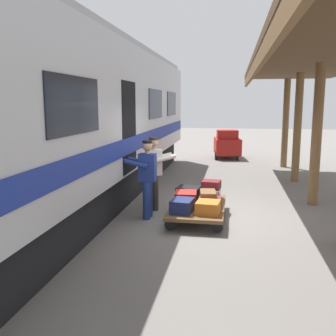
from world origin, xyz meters
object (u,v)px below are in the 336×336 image
(suitcase_red_plastic, at_px, (186,198))
(baggage_tug, at_px, (227,144))
(suitcase_black_hardshell, at_px, (189,193))
(suitcase_burgundy_valise, at_px, (210,202))
(train_car, at_px, (65,122))
(suitcase_orange_carryall, at_px, (208,207))
(suitcase_maroon_trunk, at_px, (211,185))
(luggage_cart, at_px, (198,207))
(suitcase_brown_leather, at_px, (208,195))
(porter_by_door, at_px, (155,171))
(suitcase_navy_fabric, at_px, (182,206))
(porter_in_overalls, at_px, (147,176))
(suitcase_gray_aluminum, at_px, (211,194))

(suitcase_red_plastic, bearing_deg, baggage_tug, -94.36)
(suitcase_black_hardshell, bearing_deg, baggage_tug, -94.65)
(suitcase_black_hardshell, distance_m, baggage_tug, 8.85)
(suitcase_burgundy_valise, xyz_separation_m, suitcase_black_hardshell, (0.52, -0.58, 0.05))
(train_car, bearing_deg, suitcase_orange_carryall, 166.55)
(suitcase_burgundy_valise, relative_size, suitcase_maroon_trunk, 1.34)
(luggage_cart, relative_size, suitcase_burgundy_valise, 3.92)
(suitcase_brown_leather, distance_m, porter_by_door, 1.48)
(suitcase_navy_fabric, relative_size, baggage_tug, 0.29)
(train_car, distance_m, baggage_tug, 9.94)
(suitcase_burgundy_valise, xyz_separation_m, porter_in_overalls, (1.36, 0.13, 0.54))
(suitcase_burgundy_valise, bearing_deg, suitcase_black_hardshell, -48.20)
(luggage_cart, height_order, suitcase_gray_aluminum, suitcase_gray_aluminum)
(suitcase_burgundy_valise, distance_m, suitcase_brown_leather, 0.17)
(suitcase_red_plastic, xyz_separation_m, suitcase_maroon_trunk, (-0.51, -0.60, 0.19))
(suitcase_burgundy_valise, bearing_deg, suitcase_gray_aluminum, -90.00)
(suitcase_red_plastic, height_order, suitcase_black_hardshell, suitcase_red_plastic)
(porter_by_door, distance_m, baggage_tug, 8.93)
(luggage_cart, relative_size, suitcase_maroon_trunk, 5.24)
(suitcase_red_plastic, distance_m, suitcase_black_hardshell, 0.58)
(suitcase_gray_aluminum, height_order, suitcase_maroon_trunk, suitcase_maroon_trunk)
(baggage_tug, bearing_deg, suitcase_brown_leather, 88.56)
(suitcase_navy_fabric, xyz_separation_m, porter_by_door, (0.81, -1.18, 0.49))
(suitcase_navy_fabric, relative_size, porter_in_overalls, 0.31)
(train_car, height_order, suitcase_brown_leather, train_car)
(porter_by_door, bearing_deg, suitcase_orange_carryall, 138.39)
(luggage_cart, relative_size, suitcase_gray_aluminum, 3.97)
(suitcase_burgundy_valise, bearing_deg, porter_in_overalls, 5.31)
(train_car, xyz_separation_m, suitcase_orange_carryall, (-3.31, 0.79, -1.64))
(suitcase_gray_aluminum, distance_m, suitcase_maroon_trunk, 0.22)
(suitcase_gray_aluminum, xyz_separation_m, porter_in_overalls, (1.36, 0.71, 0.51))
(suitcase_brown_leather, xyz_separation_m, suitcase_maroon_trunk, (-0.03, -0.61, 0.09))
(luggage_cart, distance_m, suitcase_burgundy_valise, 0.29)
(suitcase_black_hardshell, xyz_separation_m, suitcase_maroon_trunk, (-0.51, -0.02, 0.20))
(suitcase_black_hardshell, distance_m, porter_by_door, 0.95)
(luggage_cart, bearing_deg, suitcase_red_plastic, 0.00)
(suitcase_burgundy_valise, xyz_separation_m, suitcase_maroon_trunk, (0.01, -0.60, 0.25))
(luggage_cart, relative_size, suitcase_black_hardshell, 4.08)
(suitcase_gray_aluminum, xyz_separation_m, porter_by_door, (1.33, -0.02, 0.51))
(luggage_cart, distance_m, suitcase_red_plastic, 0.32)
(suitcase_burgundy_valise, bearing_deg, porter_by_door, -24.27)
(porter_in_overalls, bearing_deg, suitcase_gray_aluminum, -152.48)
(train_car, xyz_separation_m, luggage_cart, (-3.05, 0.21, -1.81))
(suitcase_black_hardshell, bearing_deg, suitcase_gray_aluminum, 180.00)
(train_car, height_order, baggage_tug, train_car)
(baggage_tug, bearing_deg, suitcase_black_hardshell, 85.35)
(suitcase_navy_fabric, height_order, porter_by_door, porter_by_door)
(train_car, height_order, suitcase_navy_fabric, train_car)
(suitcase_red_plastic, xyz_separation_m, porter_by_door, (0.81, -0.60, 0.48))
(suitcase_red_plastic, height_order, porter_in_overalls, porter_in_overalls)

